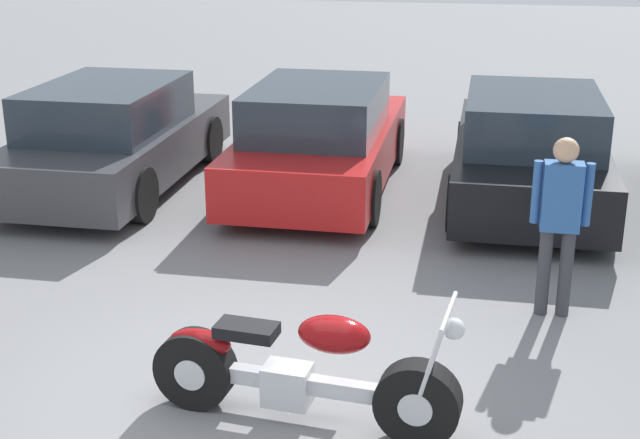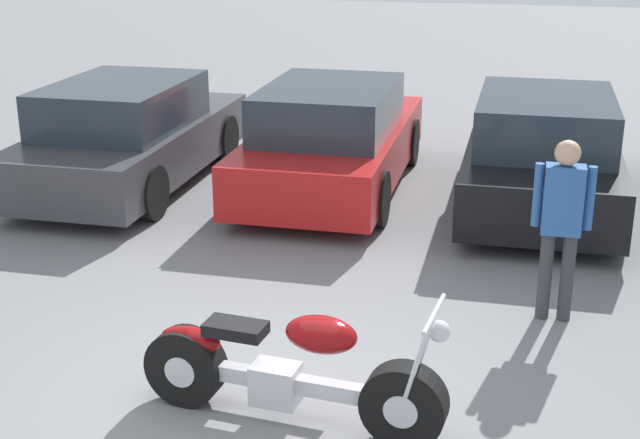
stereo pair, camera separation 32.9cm
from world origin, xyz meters
The scene contains 6 objects.
ground_plane centered at (0.00, 0.00, 0.00)m, with size 60.00×60.00×0.00m, color slate.
motorcycle centered at (0.33, -0.13, 0.40)m, with size 2.28×0.69×1.03m.
parked_car_dark_grey centered at (-3.23, 5.05, 0.67)m, with size 1.87×4.36×1.42m.
parked_car_red centered at (-0.57, 5.44, 0.67)m, with size 1.87×4.36×1.42m.
parked_car_black centered at (2.09, 5.41, 0.67)m, with size 1.87×4.36×1.42m.
person_standing centered at (2.23, 2.07, 0.99)m, with size 0.52×0.22×1.66m.
Camera 1 is at (1.53, -5.62, 3.53)m, focal length 50.00 mm.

